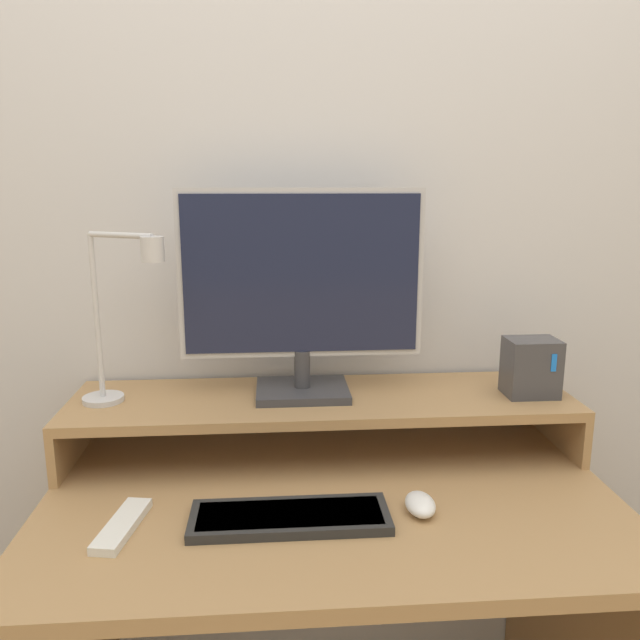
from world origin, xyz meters
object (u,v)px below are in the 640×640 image
at_px(desk_lamp, 122,314).
at_px(mouse, 420,504).
at_px(remote_control, 122,525).
at_px(monitor, 302,287).
at_px(router_dock, 531,367).
at_px(keyboard, 290,517).

height_order(desk_lamp, mouse, desk_lamp).
distance_m(mouse, remote_control, 0.54).
xyz_separation_m(monitor, mouse, (0.20, -0.31, -0.36)).
relative_size(router_dock, keyboard, 0.36).
height_order(desk_lamp, router_dock, desk_lamp).
xyz_separation_m(keyboard, remote_control, (-0.30, -0.00, -0.00)).
xyz_separation_m(desk_lamp, remote_control, (0.04, -0.28, -0.32)).
height_order(keyboard, mouse, mouse).
bearing_deg(remote_control, desk_lamp, 98.64).
xyz_separation_m(desk_lamp, router_dock, (0.89, -0.00, -0.14)).
bearing_deg(monitor, mouse, -56.73).
bearing_deg(keyboard, monitor, 83.15).
bearing_deg(monitor, keyboard, -96.85).
bearing_deg(remote_control, router_dock, 18.33).
relative_size(monitor, desk_lamp, 1.44).
relative_size(monitor, remote_control, 3.05).
distance_m(router_dock, keyboard, 0.65).
height_order(monitor, remote_control, monitor).
bearing_deg(desk_lamp, remote_control, -81.36).
distance_m(monitor, keyboard, 0.49).
bearing_deg(router_dock, monitor, 174.96).
relative_size(desk_lamp, router_dock, 2.86).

